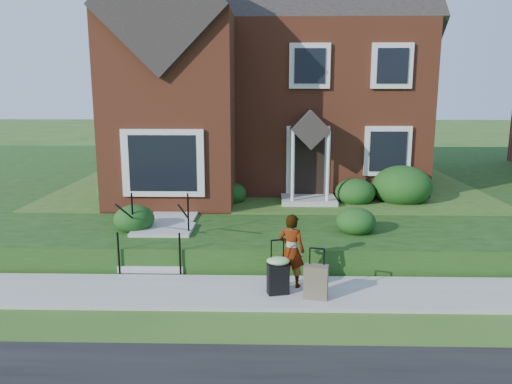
{
  "coord_description": "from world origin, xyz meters",
  "views": [
    {
      "loc": [
        -0.0,
        -9.11,
        3.89
      ],
      "look_at": [
        -0.28,
        2.0,
        1.63
      ],
      "focal_mm": 35.0,
      "sensor_mm": 36.0,
      "label": 1
    }
  ],
  "objects_px": {
    "woman": "(291,250)",
    "front_steps": "(159,242)",
    "suitcase_black": "(278,273)",
    "suitcase_olive": "(316,282)"
  },
  "relations": [
    {
      "from": "suitcase_black",
      "to": "suitcase_olive",
      "type": "bearing_deg",
      "value": -29.08
    },
    {
      "from": "front_steps",
      "to": "suitcase_black",
      "type": "relative_size",
      "value": 1.9
    },
    {
      "from": "woman",
      "to": "front_steps",
      "type": "bearing_deg",
      "value": -5.26
    },
    {
      "from": "suitcase_black",
      "to": "woman",
      "type": "bearing_deg",
      "value": 42.69
    },
    {
      "from": "suitcase_olive",
      "to": "front_steps",
      "type": "bearing_deg",
      "value": 158.91
    },
    {
      "from": "woman",
      "to": "suitcase_olive",
      "type": "height_order",
      "value": "woman"
    },
    {
      "from": "suitcase_black",
      "to": "suitcase_olive",
      "type": "relative_size",
      "value": 1.1
    },
    {
      "from": "front_steps",
      "to": "suitcase_black",
      "type": "bearing_deg",
      "value": -36.49
    },
    {
      "from": "woman",
      "to": "suitcase_black",
      "type": "distance_m",
      "value": 0.58
    },
    {
      "from": "woman",
      "to": "suitcase_black",
      "type": "xyz_separation_m",
      "value": [
        -0.27,
        -0.41,
        -0.32
      ]
    }
  ]
}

